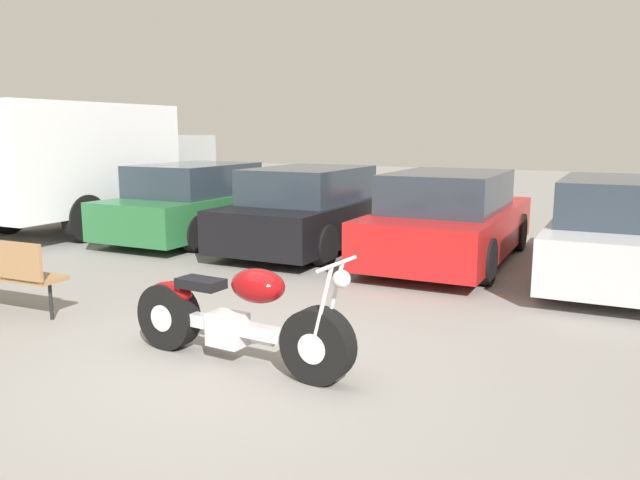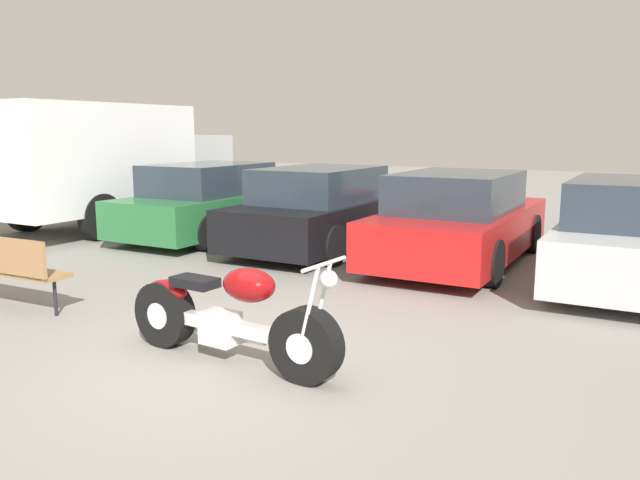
{
  "view_description": "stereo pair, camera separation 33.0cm",
  "coord_description": "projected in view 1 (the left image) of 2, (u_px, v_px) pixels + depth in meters",
  "views": [
    {
      "loc": [
        3.11,
        -4.4,
        2.08
      ],
      "look_at": [
        0.02,
        1.87,
        0.85
      ],
      "focal_mm": 35.0,
      "sensor_mm": 36.0,
      "label": 1
    },
    {
      "loc": [
        3.4,
        -4.24,
        2.08
      ],
      "look_at": [
        0.02,
        1.87,
        0.85
      ],
      "focal_mm": 35.0,
      "sensor_mm": 36.0,
      "label": 2
    }
  ],
  "objects": [
    {
      "name": "ground_plane",
      "position": [
        226.0,
        365.0,
        5.6
      ],
      "size": [
        60.0,
        60.0,
        0.0
      ],
      "primitive_type": "plane",
      "color": "gray"
    },
    {
      "name": "motorcycle",
      "position": [
        236.0,
        318.0,
        5.58
      ],
      "size": [
        2.32,
        0.63,
        1.05
      ],
      "color": "black",
      "rests_on": "ground_plane"
    },
    {
      "name": "parked_car_green",
      "position": [
        201.0,
        203.0,
        12.23
      ],
      "size": [
        1.9,
        4.49,
        1.44
      ],
      "color": "#286B38",
      "rests_on": "ground_plane"
    },
    {
      "name": "parked_car_black",
      "position": [
        314.0,
        210.0,
        11.12
      ],
      "size": [
        1.9,
        4.49,
        1.44
      ],
      "color": "black",
      "rests_on": "ground_plane"
    },
    {
      "name": "parked_car_red",
      "position": [
        450.0,
        220.0,
        9.93
      ],
      "size": [
        1.9,
        4.49,
        1.44
      ],
      "color": "red",
      "rests_on": "ground_plane"
    },
    {
      "name": "parked_car_silver",
      "position": [
        623.0,
        233.0,
        8.67
      ],
      "size": [
        1.9,
        4.49,
        1.44
      ],
      "color": "#BCBCC1",
      "rests_on": "ground_plane"
    },
    {
      "name": "delivery_truck",
      "position": [
        87.0,
        161.0,
        13.06
      ],
      "size": [
        2.42,
        5.66,
        2.6
      ],
      "color": "silver",
      "rests_on": "ground_plane"
    }
  ]
}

